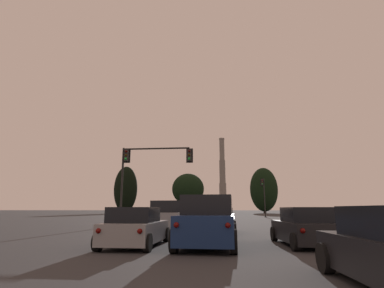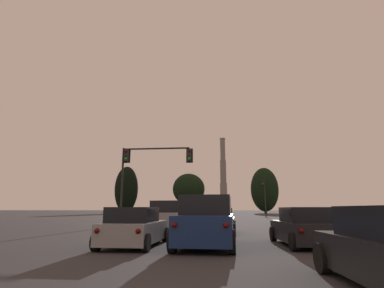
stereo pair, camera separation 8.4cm
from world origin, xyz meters
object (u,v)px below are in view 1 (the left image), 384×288
(sedan_center_lane_front, at_px, (219,221))
(hatchback_left_lane_second, at_px, (136,228))
(traffic_light_overhead_left, at_px, (145,165))
(hatchback_right_lane_second, at_px, (305,228))
(suv_left_lane_front, at_px, (169,217))
(suv_center_lane_second, at_px, (209,222))
(traffic_light_far_right, at_px, (264,192))
(smokestack, at_px, (223,182))

(sedan_center_lane_front, relative_size, hatchback_left_lane_second, 1.16)
(sedan_center_lane_front, relative_size, traffic_light_overhead_left, 0.72)
(hatchback_right_lane_second, bearing_deg, suv_left_lane_front, 131.07)
(suv_center_lane_second, xyz_separation_m, hatchback_left_lane_second, (-2.75, -0.21, -0.23))
(sedan_center_lane_front, height_order, traffic_light_far_right, traffic_light_far_right)
(suv_center_lane_second, height_order, traffic_light_overhead_left, traffic_light_overhead_left)
(hatchback_right_lane_second, bearing_deg, traffic_light_far_right, 81.72)
(suv_left_lane_front, bearing_deg, smokestack, 90.19)
(sedan_center_lane_front, xyz_separation_m, hatchback_left_lane_second, (-3.08, -6.53, -0.00))
(smokestack, bearing_deg, sedan_center_lane_front, -90.43)
(traffic_light_far_right, bearing_deg, traffic_light_overhead_left, -116.46)
(suv_center_lane_second, height_order, hatchback_left_lane_second, suv_center_lane_second)
(hatchback_left_lane_second, distance_m, hatchback_right_lane_second, 6.48)
(hatchback_left_lane_second, xyz_separation_m, suv_left_lane_front, (-0.03, 7.51, 0.23))
(suv_center_lane_second, distance_m, hatchback_left_lane_second, 2.76)
(suv_center_lane_second, bearing_deg, sedan_center_lane_front, 89.33)
(traffic_light_overhead_left, distance_m, smokestack, 141.31)
(sedan_center_lane_front, xyz_separation_m, traffic_light_far_right, (7.41, 34.62, 3.61))
(sedan_center_lane_front, bearing_deg, hatchback_right_lane_second, -57.66)
(suv_center_lane_second, height_order, sedan_center_lane_front, suv_center_lane_second)
(traffic_light_overhead_left, bearing_deg, smokestack, 86.98)
(suv_center_lane_second, height_order, suv_left_lane_front, same)
(hatchback_left_lane_second, bearing_deg, suv_left_lane_front, 90.77)
(smokestack, bearing_deg, suv_center_lane_second, -90.54)
(smokestack, bearing_deg, traffic_light_far_right, -86.82)
(traffic_light_far_right, distance_m, smokestack, 113.92)
(hatchback_right_lane_second, height_order, smokestack, smokestack)
(traffic_light_overhead_left, distance_m, traffic_light_far_right, 30.78)
(suv_center_lane_second, relative_size, traffic_light_far_right, 0.76)
(hatchback_left_lane_second, bearing_deg, hatchback_right_lane_second, 6.97)
(traffic_light_far_right, height_order, smokestack, smokestack)
(hatchback_left_lane_second, bearing_deg, suv_center_lane_second, 4.87)
(suv_left_lane_front, bearing_deg, hatchback_left_lane_second, -87.93)
(hatchback_left_lane_second, height_order, suv_left_lane_front, suv_left_lane_front)
(suv_center_lane_second, height_order, smokestack, smokestack)
(hatchback_right_lane_second, relative_size, smokestack, 0.10)
(hatchback_left_lane_second, height_order, traffic_light_overhead_left, traffic_light_overhead_left)
(suv_left_lane_front, height_order, traffic_light_far_right, traffic_light_far_right)
(suv_left_lane_front, bearing_deg, suv_center_lane_second, -67.34)
(sedan_center_lane_front, distance_m, traffic_light_far_right, 35.58)
(sedan_center_lane_front, distance_m, smokestack, 148.55)
(traffic_light_overhead_left, height_order, smokestack, smokestack)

